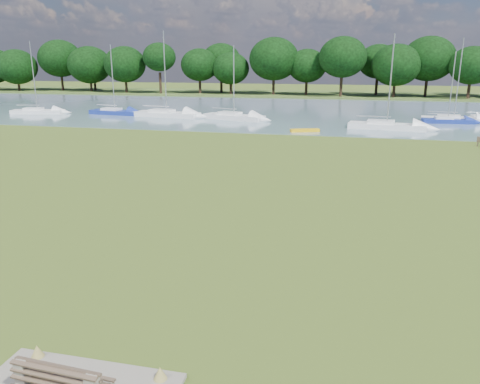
% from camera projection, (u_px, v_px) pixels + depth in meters
% --- Properties ---
extents(ground, '(220.00, 220.00, 0.00)m').
position_uv_depth(ground, '(231.00, 206.00, 22.44)').
color(ground, olive).
extents(river, '(220.00, 40.00, 0.10)m').
position_uv_depth(river, '(308.00, 112.00, 61.78)').
color(river, slate).
rests_on(river, ground).
extents(far_bank, '(220.00, 20.00, 0.40)m').
position_uv_depth(far_bank, '(322.00, 95.00, 89.88)').
color(far_bank, '#4C6626').
rests_on(far_bank, ground).
extents(kayak, '(2.83, 1.60, 0.28)m').
position_uv_depth(kayak, '(305.00, 130.00, 44.59)').
color(kayak, '#E9B00E').
rests_on(kayak, river).
extents(tree_line, '(137.49, 8.34, 10.10)m').
position_uv_depth(tree_line, '(309.00, 63.00, 84.96)').
color(tree_line, black).
rests_on(tree_line, far_bank).
extents(sailboat_0, '(7.49, 4.13, 8.15)m').
position_uv_depth(sailboat_0, '(233.00, 115.00, 53.52)').
color(sailboat_0, white).
rests_on(sailboat_0, river).
extents(sailboat_1, '(6.59, 3.14, 8.80)m').
position_uv_depth(sailboat_1, '(37.00, 110.00, 59.00)').
color(sailboat_1, white).
rests_on(sailboat_1, river).
extents(sailboat_2, '(8.34, 3.42, 9.82)m').
position_uv_depth(sailboat_2, '(166.00, 112.00, 56.12)').
color(sailboat_2, white).
rests_on(sailboat_2, river).
extents(sailboat_4, '(5.34, 1.76, 7.45)m').
position_uv_depth(sailboat_4, '(447.00, 119.00, 50.48)').
color(sailboat_4, navy).
rests_on(sailboat_4, river).
extents(sailboat_5, '(6.95, 2.75, 8.85)m').
position_uv_depth(sailboat_5, '(453.00, 118.00, 51.64)').
color(sailboat_5, white).
rests_on(sailboat_5, river).
extents(sailboat_7, '(7.59, 3.04, 9.00)m').
position_uv_depth(sailboat_7, '(386.00, 124.00, 46.30)').
color(sailboat_7, white).
rests_on(sailboat_7, river).
extents(sailboat_8, '(6.72, 2.63, 8.36)m').
position_uv_depth(sailboat_8, '(114.00, 111.00, 58.31)').
color(sailboat_8, navy).
rests_on(sailboat_8, river).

